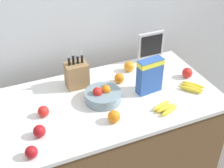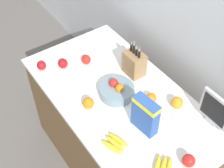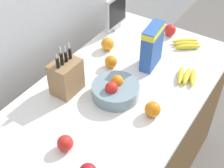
% 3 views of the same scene
% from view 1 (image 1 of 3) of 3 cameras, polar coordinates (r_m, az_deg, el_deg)
% --- Properties ---
extents(wall_back, '(9.00, 0.06, 2.60)m').
position_cam_1_polar(wall_back, '(2.56, -6.59, 12.37)').
color(wall_back, silver).
rests_on(wall_back, ground_plane).
extents(counter, '(1.60, 0.86, 0.91)m').
position_cam_1_polar(counter, '(2.53, -0.78, -10.96)').
color(counter, brown).
rests_on(counter, ground_plane).
extents(knife_block, '(0.16, 0.12, 0.30)m').
position_cam_1_polar(knife_block, '(2.31, -6.47, 1.71)').
color(knife_block, '#937047').
rests_on(knife_block, counter).
extents(small_monitor, '(0.23, 0.03, 0.25)m').
position_cam_1_polar(small_monitor, '(2.63, 7.10, 6.98)').
color(small_monitor, '#B7B7BC').
rests_on(small_monitor, counter).
extents(cereal_box, '(0.19, 0.09, 0.26)m').
position_cam_1_polar(cereal_box, '(2.23, 6.92, 1.76)').
color(cereal_box, '#2D56A8').
rests_on(cereal_box, counter).
extents(fruit_bowl, '(0.26, 0.26, 0.12)m').
position_cam_1_polar(fruit_bowl, '(2.18, -1.69, -2.14)').
color(fruit_bowl, gray).
rests_on(fruit_bowl, counter).
extents(banana_bunch_left, '(0.18, 0.15, 0.03)m').
position_cam_1_polar(banana_bunch_left, '(2.14, 9.73, -4.34)').
color(banana_bunch_left, yellow).
rests_on(banana_bunch_left, counter).
extents(banana_bunch_right, '(0.19, 0.20, 0.03)m').
position_cam_1_polar(banana_bunch_right, '(2.38, 14.39, -0.56)').
color(banana_bunch_right, yellow).
rests_on(banana_bunch_right, counter).
extents(apple_by_knife_block, '(0.08, 0.08, 0.08)m').
position_cam_1_polar(apple_by_knife_block, '(2.50, 13.61, 2.02)').
color(apple_by_knife_block, red).
rests_on(apple_by_knife_block, counter).
extents(apple_rear, '(0.08, 0.08, 0.08)m').
position_cam_1_polar(apple_rear, '(1.96, -13.15, -8.39)').
color(apple_rear, '#A31419').
rests_on(apple_rear, counter).
extents(apple_near_bananas, '(0.08, 0.08, 0.08)m').
position_cam_1_polar(apple_near_bananas, '(2.10, -12.45, -4.90)').
color(apple_near_bananas, red).
rests_on(apple_near_bananas, counter).
extents(apple_middle, '(0.07, 0.07, 0.07)m').
position_cam_1_polar(apple_middle, '(1.85, -14.54, -11.97)').
color(apple_middle, '#A31419').
rests_on(apple_middle, counter).
extents(orange_mid_left, '(0.08, 0.08, 0.08)m').
position_cam_1_polar(orange_mid_left, '(2.51, 3.16, 3.24)').
color(orange_mid_left, orange).
rests_on(orange_mid_left, counter).
extents(orange_back_center, '(0.08, 0.08, 0.08)m').
position_cam_1_polar(orange_back_center, '(2.01, 0.36, -5.95)').
color(orange_back_center, orange).
rests_on(orange_back_center, counter).
extents(orange_front_center, '(0.08, 0.08, 0.08)m').
position_cam_1_polar(orange_front_center, '(2.37, 1.32, 1.07)').
color(orange_front_center, orange).
rests_on(orange_front_center, counter).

